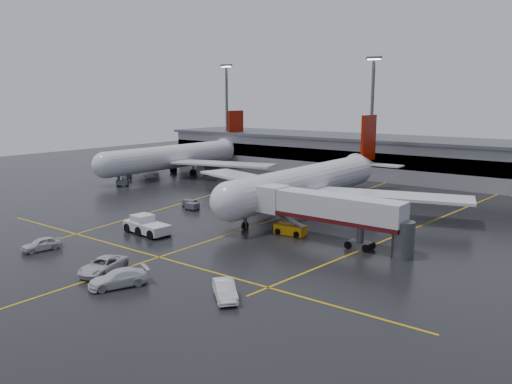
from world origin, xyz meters
The scene contains 22 objects.
ground centered at (0.00, 0.00, 0.00)m, with size 220.00×220.00×0.00m, color black.
apron_line_centre centered at (0.00, 0.00, 0.01)m, with size 0.25×90.00×0.02m, color gold.
apron_line_stop centered at (0.00, -22.00, 0.01)m, with size 60.00×0.25×0.02m, color gold.
apron_line_left centered at (-20.00, 10.00, 0.01)m, with size 0.25×70.00×0.02m, color gold.
apron_line_right centered at (18.00, 10.00, 0.01)m, with size 0.25×70.00×0.02m, color gold.
terminal centered at (0.00, 47.93, 4.32)m, with size 122.00×19.00×8.60m.
light_mast_left centered at (-45.00, 42.00, 14.47)m, with size 3.00×1.20×25.45m.
light_mast_mid centered at (-5.00, 42.00, 14.47)m, with size 3.00×1.20×25.45m.
main_airliner centered at (0.00, 9.70, 4.21)m, with size 48.80×45.60×14.10m.
second_airliner centered at (-42.00, 21.70, 4.21)m, with size 48.80×45.60×14.10m.
jet_bridge centered at (11.87, -6.00, 3.93)m, with size 19.90×3.40×6.05m.
pushback_tractor centered at (-8.64, -16.36, 0.97)m, with size 7.02×3.49×2.42m.
belt_loader centered at (6.11, -5.46, 0.62)m, with size 4.11×2.15×2.53m.
service_van_a centered at (-0.61, -28.71, 0.77)m, with size 2.57×5.58×1.55m, color silver.
service_van_b centered at (3.53, -30.03, 0.79)m, with size 2.21×5.43×1.58m, color silver.
service_van_c centered at (13.14, -26.27, 0.78)m, with size 1.64×4.71×1.55m, color white.
service_van_d centered at (-12.50, -28.33, 0.74)m, with size 1.75×4.35×1.48m, color silver.
baggage_cart_a centered at (-13.68, -2.95, 0.63)m, with size 2.01×1.32×1.12m.
baggage_cart_b centered at (-15.72, -1.50, 0.63)m, with size 2.27×1.77×1.12m.
baggage_cart_c centered at (-11.40, 6.78, 0.63)m, with size 2.24×1.71×1.12m.
baggage_cart_d centered at (-45.78, 9.99, 0.63)m, with size 2.18×1.59×1.12m.
baggage_cart_e centered at (-39.80, 4.31, 0.63)m, with size 2.38×2.25×1.12m.
Camera 1 is at (39.87, -56.94, 16.94)m, focal length 35.08 mm.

